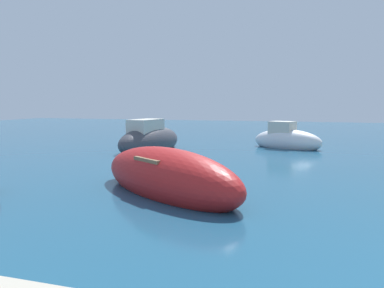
# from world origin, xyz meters

# --- Properties ---
(moored_boat_0) EXTENTS (3.61, 2.46, 1.52)m
(moored_boat_0) POSITION_xyz_m (-4.87, 13.83, 0.38)
(moored_boat_0) COLOR white
(moored_boat_0) RESTS_ON ground
(moored_boat_2) EXTENTS (4.96, 4.04, 1.40)m
(moored_boat_2) POSITION_xyz_m (-6.98, 3.58, 0.39)
(moored_boat_2) COLOR #B21E1E
(moored_boat_2) RESTS_ON ground
(moored_boat_3) EXTENTS (2.15, 4.58, 1.73)m
(moored_boat_3) POSITION_xyz_m (-10.71, 11.06, 0.45)
(moored_boat_3) COLOR #3F3F47
(moored_boat_3) RESTS_ON ground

